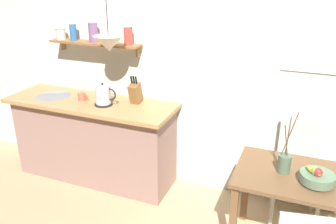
{
  "coord_description": "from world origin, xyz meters",
  "views": [
    {
      "loc": [
        1.05,
        -2.59,
        2.18
      ],
      "look_at": [
        -0.1,
        0.25,
        0.95
      ],
      "focal_mm": 37.46,
      "sensor_mm": 36.0,
      "label": 1
    }
  ],
  "objects_px": {
    "dining_table": "(303,190)",
    "coffee_mug_by_sink": "(82,97)",
    "dining_chair_far": "(298,167)",
    "fruit_bowl": "(317,177)",
    "pendant_lamp": "(109,43)",
    "twig_vase": "(284,163)",
    "electric_kettle": "(103,95)",
    "knife_block": "(135,93)"
  },
  "relations": [
    {
      "from": "dining_chair_far",
      "to": "dining_table",
      "type": "bearing_deg",
      "value": -83.79
    },
    {
      "from": "dining_table",
      "to": "electric_kettle",
      "type": "xyz_separation_m",
      "value": [
        -1.96,
        0.34,
        0.41
      ]
    },
    {
      "from": "twig_vase",
      "to": "electric_kettle",
      "type": "xyz_separation_m",
      "value": [
        -1.8,
        0.33,
        0.21
      ]
    },
    {
      "from": "twig_vase",
      "to": "electric_kettle",
      "type": "height_order",
      "value": "twig_vase"
    },
    {
      "from": "electric_kettle",
      "to": "knife_block",
      "type": "relative_size",
      "value": 0.9
    },
    {
      "from": "twig_vase",
      "to": "electric_kettle",
      "type": "distance_m",
      "value": 1.84
    },
    {
      "from": "twig_vase",
      "to": "electric_kettle",
      "type": "bearing_deg",
      "value": 169.55
    },
    {
      "from": "knife_block",
      "to": "fruit_bowl",
      "type": "bearing_deg",
      "value": -17.96
    },
    {
      "from": "electric_kettle",
      "to": "knife_block",
      "type": "distance_m",
      "value": 0.32
    },
    {
      "from": "dining_table",
      "to": "dining_chair_far",
      "type": "distance_m",
      "value": 0.52
    },
    {
      "from": "dining_chair_far",
      "to": "knife_block",
      "type": "height_order",
      "value": "knife_block"
    },
    {
      "from": "dining_table",
      "to": "pendant_lamp",
      "type": "bearing_deg",
      "value": 169.41
    },
    {
      "from": "dining_table",
      "to": "coffee_mug_by_sink",
      "type": "bearing_deg",
      "value": 170.7
    },
    {
      "from": "fruit_bowl",
      "to": "coffee_mug_by_sink",
      "type": "bearing_deg",
      "value": 169.32
    },
    {
      "from": "coffee_mug_by_sink",
      "to": "fruit_bowl",
      "type": "bearing_deg",
      "value": -10.68
    },
    {
      "from": "dining_table",
      "to": "fruit_bowl",
      "type": "xyz_separation_m",
      "value": [
        0.07,
        -0.07,
        0.18
      ]
    },
    {
      "from": "fruit_bowl",
      "to": "electric_kettle",
      "type": "relative_size",
      "value": 0.94
    },
    {
      "from": "twig_vase",
      "to": "coffee_mug_by_sink",
      "type": "relative_size",
      "value": 4.26
    },
    {
      "from": "dining_chair_far",
      "to": "electric_kettle",
      "type": "height_order",
      "value": "electric_kettle"
    },
    {
      "from": "fruit_bowl",
      "to": "knife_block",
      "type": "distance_m",
      "value": 1.86
    },
    {
      "from": "dining_chair_far",
      "to": "twig_vase",
      "type": "distance_m",
      "value": 0.6
    },
    {
      "from": "dining_table",
      "to": "fruit_bowl",
      "type": "relative_size",
      "value": 4.17
    },
    {
      "from": "dining_chair_far",
      "to": "pendant_lamp",
      "type": "height_order",
      "value": "pendant_lamp"
    },
    {
      "from": "dining_chair_far",
      "to": "pendant_lamp",
      "type": "relative_size",
      "value": 1.8
    },
    {
      "from": "dining_table",
      "to": "fruit_bowl",
      "type": "height_order",
      "value": "fruit_bowl"
    },
    {
      "from": "dining_table",
      "to": "knife_block",
      "type": "xyz_separation_m",
      "value": [
        -1.69,
        0.5,
        0.42
      ]
    },
    {
      "from": "dining_chair_far",
      "to": "coffee_mug_by_sink",
      "type": "xyz_separation_m",
      "value": [
        -2.19,
        -0.14,
        0.44
      ]
    },
    {
      "from": "coffee_mug_by_sink",
      "to": "pendant_lamp",
      "type": "bearing_deg",
      "value": -2.77
    },
    {
      "from": "dining_chair_far",
      "to": "pendant_lamp",
      "type": "xyz_separation_m",
      "value": [
        -1.81,
        -0.16,
        1.03
      ]
    },
    {
      "from": "coffee_mug_by_sink",
      "to": "pendant_lamp",
      "type": "xyz_separation_m",
      "value": [
        0.37,
        -0.02,
        0.59
      ]
    },
    {
      "from": "dining_chair_far",
      "to": "coffee_mug_by_sink",
      "type": "bearing_deg",
      "value": -176.27
    },
    {
      "from": "dining_table",
      "to": "pendant_lamp",
      "type": "relative_size",
      "value": 1.98
    },
    {
      "from": "fruit_bowl",
      "to": "pendant_lamp",
      "type": "distance_m",
      "value": 2.13
    },
    {
      "from": "knife_block",
      "to": "pendant_lamp",
      "type": "height_order",
      "value": "pendant_lamp"
    },
    {
      "from": "knife_block",
      "to": "coffee_mug_by_sink",
      "type": "relative_size",
      "value": 2.49
    },
    {
      "from": "fruit_bowl",
      "to": "coffee_mug_by_sink",
      "type": "xyz_separation_m",
      "value": [
        -2.32,
        0.44,
        0.17
      ]
    },
    {
      "from": "fruit_bowl",
      "to": "electric_kettle",
      "type": "distance_m",
      "value": 2.09
    },
    {
      "from": "dining_table",
      "to": "coffee_mug_by_sink",
      "type": "relative_size",
      "value": 8.72
    },
    {
      "from": "dining_table",
      "to": "coffee_mug_by_sink",
      "type": "height_order",
      "value": "coffee_mug_by_sink"
    },
    {
      "from": "fruit_bowl",
      "to": "pendant_lamp",
      "type": "relative_size",
      "value": 0.48
    },
    {
      "from": "fruit_bowl",
      "to": "electric_kettle",
      "type": "bearing_deg",
      "value": 168.76
    },
    {
      "from": "dining_table",
      "to": "twig_vase",
      "type": "relative_size",
      "value": 2.05
    }
  ]
}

